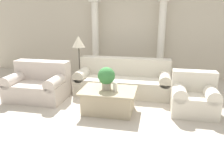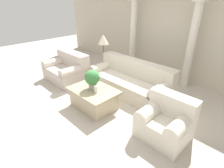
# 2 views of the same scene
# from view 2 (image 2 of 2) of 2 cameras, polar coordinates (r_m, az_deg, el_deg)

# --- Properties ---
(ground_plane) EXTENTS (16.00, 16.00, 0.00)m
(ground_plane) POSITION_cam_2_polar(r_m,az_deg,el_deg) (4.56, -2.61, -5.68)
(ground_plane) COLOR #BCB2A3
(wall_back) EXTENTS (10.00, 0.06, 3.20)m
(wall_back) POSITION_cam_2_polar(r_m,az_deg,el_deg) (6.04, 17.11, 17.59)
(wall_back) COLOR beige
(wall_back) RESTS_ON ground_plane
(sofa_long) EXTENTS (2.37, 0.94, 0.88)m
(sofa_long) POSITION_cam_2_polar(r_m,az_deg,el_deg) (4.88, 6.00, 1.19)
(sofa_long) COLOR beige
(sofa_long) RESTS_ON ground_plane
(loveseat) EXTENTS (1.35, 0.94, 0.88)m
(loveseat) POSITION_cam_2_polar(r_m,az_deg,el_deg) (5.78, -14.37, 4.69)
(loveseat) COLOR beige
(loveseat) RESTS_ON ground_plane
(coffee_table) EXTENTS (1.14, 0.81, 0.48)m
(coffee_table) POSITION_cam_2_polar(r_m,az_deg,el_deg) (4.24, -5.95, -4.58)
(coffee_table) COLOR tan
(coffee_table) RESTS_ON ground_plane
(potted_plant) EXTENTS (0.36, 0.36, 0.46)m
(potted_plant) POSITION_cam_2_polar(r_m,az_deg,el_deg) (4.05, -6.47, 1.83)
(potted_plant) COLOR #B2A893
(potted_plant) RESTS_ON coffee_table
(pillar_candle) EXTENTS (0.09, 0.09, 0.17)m
(pillar_candle) POSITION_cam_2_polar(r_m,az_deg,el_deg) (3.96, -5.34, -1.66)
(pillar_candle) COLOR silver
(pillar_candle) RESTS_ON coffee_table
(floor_lamp) EXTENTS (0.34, 0.34, 1.43)m
(floor_lamp) POSITION_cam_2_polar(r_m,az_deg,el_deg) (5.49, -2.84, 13.42)
(floor_lamp) COLOR #4C473D
(floor_lamp) RESTS_ON ground_plane
(column_left) EXTENTS (0.30, 0.30, 2.39)m
(column_left) POSITION_cam_2_polar(r_m,az_deg,el_deg) (6.37, 6.85, 15.46)
(column_left) COLOR silver
(column_left) RESTS_ON ground_plane
(column_right) EXTENTS (0.30, 0.30, 2.39)m
(column_right) POSITION_cam_2_polar(r_m,az_deg,el_deg) (5.37, 24.40, 11.25)
(column_right) COLOR silver
(column_right) RESTS_ON ground_plane
(armchair) EXTENTS (0.89, 0.77, 0.84)m
(armchair) POSITION_cam_2_polar(r_m,az_deg,el_deg) (3.48, 17.14, -11.47)
(armchair) COLOR beige
(armchair) RESTS_ON ground_plane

